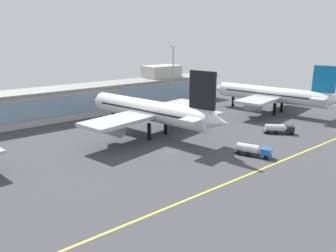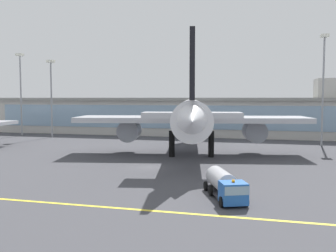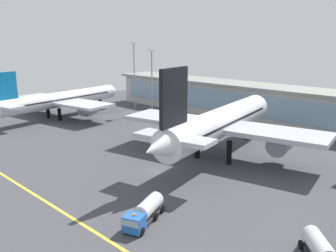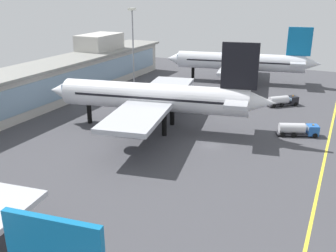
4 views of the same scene
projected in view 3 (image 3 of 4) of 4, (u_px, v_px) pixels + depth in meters
The scene contains 8 objects.
ground_plane at pixel (155, 170), 71.76m from camera, with size 184.22×184.22×0.00m, color #424247.
taxiway_centreline_stripe at pixel (53, 206), 56.40m from camera, with size 147.38×0.50×0.01m, color yellow.
terminal_building at pixel (291, 106), 106.16m from camera, with size 134.59×14.00×16.40m.
airliner_near_left at pixel (61, 100), 117.37m from camera, with size 38.71×52.02×16.14m.
airliner_near_right at pixel (220, 123), 78.07m from camera, with size 46.09×53.53×20.68m.
fuel_tanker_truck at pixel (144, 213), 51.16m from camera, with size 5.73×9.29×2.90m.
apron_light_mast_centre at pixel (134, 65), 130.28m from camera, with size 1.80×1.80×24.04m.
apron_light_mast_east at pixel (152, 71), 121.68m from camera, with size 1.80×1.80×21.68m.
Camera 3 is at (48.81, -46.90, 25.50)m, focal length 38.94 mm.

